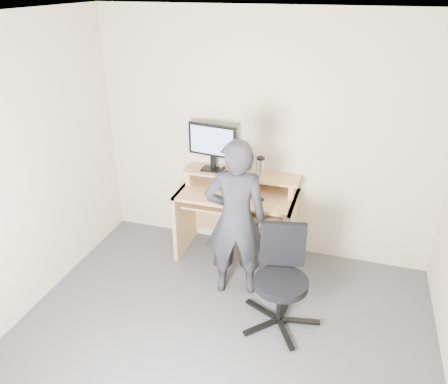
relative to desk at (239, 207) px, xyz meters
The scene contains 14 objects.
ground 1.64m from the desk, 82.55° to the right, with size 3.50×3.50×0.00m, color #4C4C51.
back_wall 0.76m from the desk, 47.89° to the left, with size 3.50×0.02×2.50m, color #BDB396.
ceiling 2.49m from the desk, 82.55° to the right, with size 3.50×3.50×0.02m, color white.
desk is the anchor object (origin of this frame).
monitor 0.73m from the desk, 169.72° to the left, with size 0.52×0.15×0.49m.
external_drive 0.47m from the desk, 136.06° to the left, with size 0.07×0.13×0.20m, color black.
travel_mug 0.50m from the desk, 13.19° to the left, with size 0.08×0.08×0.19m, color silver.
smartphone 0.40m from the desk, ahead, with size 0.07×0.13×0.01m, color black.
charger 0.40m from the desk, behind, with size 0.04×0.04×0.04m, color black.
headphones 0.43m from the desk, 140.74° to the left, with size 0.16×0.16×0.02m, color silver.
keyboard 0.21m from the desk, 90.26° to the right, with size 0.46×0.18×0.03m, color black.
mouse 0.38m from the desk, 35.00° to the right, with size 0.10×0.06×0.04m, color black.
office_chair 1.09m from the desk, 55.22° to the right, with size 0.69×0.68×0.87m.
person 0.68m from the desk, 77.24° to the right, with size 0.56×0.37×1.53m, color black.
Camera 1 is at (0.85, -2.36, 2.71)m, focal length 35.00 mm.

